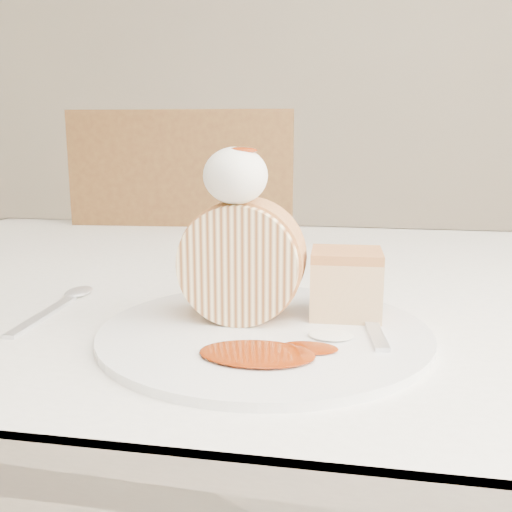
# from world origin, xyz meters

# --- Properties ---
(table) EXTENTS (1.40, 0.90, 0.75)m
(table) POSITION_xyz_m (0.00, 0.20, 0.66)
(table) COLOR white
(table) RESTS_ON ground
(chair_far) EXTENTS (0.50, 0.50, 0.99)m
(chair_far) POSITION_xyz_m (-0.28, 0.73, 0.56)
(chair_far) COLOR brown
(chair_far) RESTS_ON ground
(plate) EXTENTS (0.32, 0.32, 0.01)m
(plate) POSITION_xyz_m (0.02, -0.04, 0.75)
(plate) COLOR white
(plate) RESTS_ON table
(roulade_slice) EXTENTS (0.11, 0.06, 0.11)m
(roulade_slice) POSITION_xyz_m (-0.01, -0.01, 0.81)
(roulade_slice) COLOR #FFEAB1
(roulade_slice) RESTS_ON plate
(cake_chunk) EXTENTS (0.07, 0.07, 0.06)m
(cake_chunk) POSITION_xyz_m (0.09, 0.02, 0.79)
(cake_chunk) COLOR #CA844C
(cake_chunk) RESTS_ON plate
(whipped_cream) EXTENTS (0.06, 0.06, 0.05)m
(whipped_cream) POSITION_xyz_m (-0.01, -0.03, 0.90)
(whipped_cream) COLOR white
(whipped_cream) RESTS_ON roulade_slice
(caramel_drizzle) EXTENTS (0.03, 0.02, 0.01)m
(caramel_drizzle) POSITION_xyz_m (-0.01, -0.03, 0.93)
(caramel_drizzle) COLOR maroon
(caramel_drizzle) RESTS_ON whipped_cream
(caramel_pool) EXTENTS (0.10, 0.07, 0.00)m
(caramel_pool) POSITION_xyz_m (0.02, -0.11, 0.76)
(caramel_pool) COLOR maroon
(caramel_pool) RESTS_ON plate
(fork) EXTENTS (0.05, 0.18, 0.00)m
(fork) POSITION_xyz_m (0.11, -0.02, 0.76)
(fork) COLOR silver
(fork) RESTS_ON plate
(spoon) EXTENTS (0.03, 0.16, 0.00)m
(spoon) POSITION_xyz_m (-0.22, -0.02, 0.75)
(spoon) COLOR silver
(spoon) RESTS_ON table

